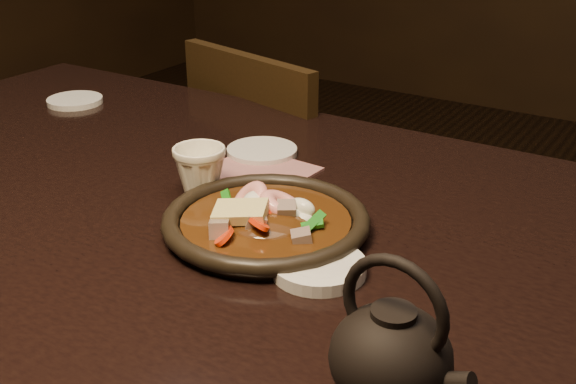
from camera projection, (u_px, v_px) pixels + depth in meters
The scene contains 11 objects.
table at pixel (217, 261), 1.01m from camera, with size 1.60×0.90×0.75m.
chair at pixel (288, 210), 1.66m from camera, with size 0.48×0.48×0.84m.
plate at pixel (266, 222), 0.92m from camera, with size 0.27×0.27×0.03m.
stirfry at pixel (264, 218), 0.92m from camera, with size 0.17×0.16×0.05m.
soy_dish at pixel (319, 267), 0.83m from camera, with size 0.11×0.11×0.02m, color silver.
saucer_left at pixel (75, 101), 1.42m from camera, with size 0.11×0.11×0.01m, color silver.
saucer_right at pixel (262, 151), 1.17m from camera, with size 0.11×0.11×0.01m, color silver.
tea_cup at pixel (200, 169), 1.02m from camera, with size 0.08×0.07×0.08m, color white.
chopsticks at pixel (191, 189), 1.04m from camera, with size 0.12×0.20×0.01m.
napkin at pixel (256, 173), 1.10m from camera, with size 0.15×0.15×0.00m, color #995E5E.
teapot at pixel (392, 353), 0.61m from camera, with size 0.13×0.11×0.14m.
Camera 1 is at (0.56, -0.69, 1.18)m, focal length 45.00 mm.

